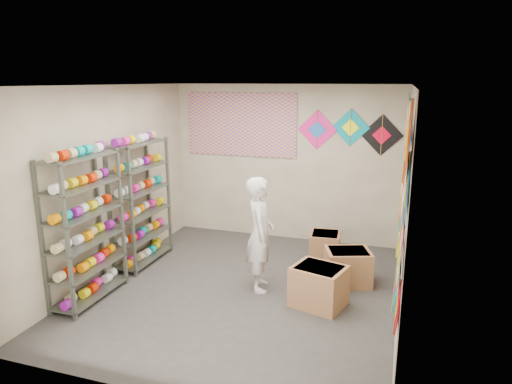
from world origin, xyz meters
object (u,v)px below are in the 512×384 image
(shelf_rack_front, at_px, (85,229))
(carton_a, at_px, (319,286))
(carton_b, at_px, (348,267))
(carton_c, at_px, (325,246))
(shelf_rack_back, at_px, (141,203))
(shopkeeper, at_px, (260,234))

(shelf_rack_front, relative_size, carton_a, 3.08)
(carton_b, bearing_deg, carton_a, -129.04)
(shelf_rack_front, bearing_deg, carton_c, 40.19)
(shelf_rack_back, bearing_deg, carton_a, -11.34)
(shopkeeper, height_order, carton_c, shopkeeper)
(shelf_rack_back, bearing_deg, carton_b, 3.32)
(carton_a, distance_m, carton_b, 0.80)
(carton_c, bearing_deg, shelf_rack_front, -145.23)
(shelf_rack_front, relative_size, carton_b, 3.18)
(shopkeeper, xyz_separation_m, carton_b, (1.12, 0.51, -0.53))
(carton_b, bearing_deg, shopkeeper, -174.71)
(shelf_rack_front, bearing_deg, carton_b, 25.46)
(shelf_rack_back, height_order, carton_a, shelf_rack_back)
(shelf_rack_front, xyz_separation_m, shopkeeper, (1.99, 0.97, -0.17))
(carton_a, xyz_separation_m, carton_b, (0.27, 0.75, -0.01))
(carton_a, xyz_separation_m, carton_c, (-0.18, 1.52, -0.04))
(carton_a, relative_size, carton_b, 1.03)
(shopkeeper, height_order, carton_b, shopkeeper)
(carton_a, bearing_deg, carton_c, 112.26)
(shelf_rack_back, bearing_deg, shopkeeper, -9.43)
(shelf_rack_front, xyz_separation_m, carton_a, (2.84, 0.73, -0.69))
(carton_b, bearing_deg, shelf_rack_back, 163.98)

